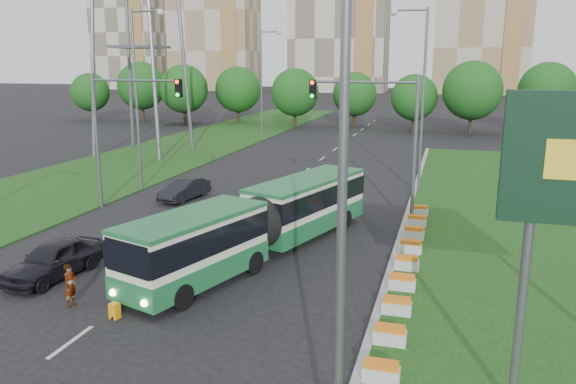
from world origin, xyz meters
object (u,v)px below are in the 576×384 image
(car_left_far, at_px, (185,189))
(pedestrian, at_px, (70,285))
(articulated_bus, at_px, (258,221))
(shopping_trolley, at_px, (115,311))
(traffic_mast_median, at_px, (384,126))
(traffic_mast_left, at_px, (119,120))
(car_left_near, at_px, (53,259))

(car_left_far, height_order, pedestrian, pedestrian)
(articulated_bus, bearing_deg, shopping_trolley, -90.88)
(car_left_far, distance_m, shopping_trolley, 17.21)
(traffic_mast_median, bearing_deg, traffic_mast_left, -176.23)
(traffic_mast_left, xyz_separation_m, car_left_far, (2.35, 3.20, -4.68))
(pedestrian, relative_size, shopping_trolley, 2.92)
(traffic_mast_left, distance_m, articulated_bus, 12.31)
(car_left_near, xyz_separation_m, shopping_trolley, (4.52, -2.65, -0.49))
(traffic_mast_left, xyz_separation_m, articulated_bus, (10.37, -5.46, -3.79))
(traffic_mast_median, relative_size, articulated_bus, 0.52)
(car_left_far, xyz_separation_m, pedestrian, (3.36, -15.89, 0.14))
(shopping_trolley, bearing_deg, traffic_mast_median, 73.17)
(articulated_bus, bearing_deg, car_left_near, -126.97)
(car_left_near, bearing_deg, car_left_far, 99.85)
(traffic_mast_median, xyz_separation_m, car_left_far, (-12.81, 2.20, -4.68))
(car_left_far, bearing_deg, traffic_mast_median, -0.54)
(traffic_mast_left, distance_m, shopping_trolley, 16.08)
(traffic_mast_median, distance_m, car_left_far, 13.81)
(car_left_near, distance_m, pedestrian, 3.31)
(car_left_near, bearing_deg, pedestrian, -35.85)
(pedestrian, bearing_deg, traffic_mast_left, 22.26)
(car_left_far, bearing_deg, articulated_bus, -38.02)
(articulated_bus, relative_size, pedestrian, 9.65)
(traffic_mast_median, distance_m, car_left_near, 17.16)
(shopping_trolley, bearing_deg, car_left_near, 160.38)
(articulated_bus, bearing_deg, pedestrian, -104.96)
(traffic_mast_left, height_order, articulated_bus, traffic_mast_left)
(articulated_bus, height_order, car_left_near, articulated_bus)
(car_left_near, distance_m, shopping_trolley, 5.26)
(car_left_far, bearing_deg, traffic_mast_left, -117.09)
(car_left_near, xyz_separation_m, car_left_far, (-0.90, 13.68, -0.10))
(car_left_near, height_order, pedestrian, pedestrian)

